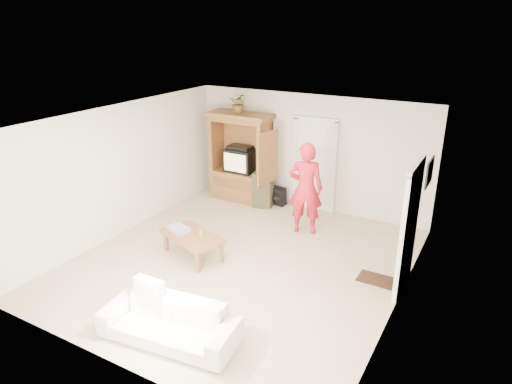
{
  "coord_description": "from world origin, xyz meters",
  "views": [
    {
      "loc": [
        3.79,
        -6.17,
        4.12
      ],
      "look_at": [
        -0.02,
        0.6,
        1.15
      ],
      "focal_mm": 32.0,
      "sensor_mm": 36.0,
      "label": 1
    }
  ],
  "objects_px": {
    "armoire": "(241,163)",
    "sofa": "(169,322)",
    "man": "(306,189)",
    "coffee_table": "(192,237)"
  },
  "relations": [
    {
      "from": "armoire",
      "to": "coffee_table",
      "type": "distance_m",
      "value": 3.04
    },
    {
      "from": "armoire",
      "to": "man",
      "type": "height_order",
      "value": "armoire"
    },
    {
      "from": "armoire",
      "to": "sofa",
      "type": "relative_size",
      "value": 1.11
    },
    {
      "from": "sofa",
      "to": "coffee_table",
      "type": "height_order",
      "value": "sofa"
    },
    {
      "from": "sofa",
      "to": "coffee_table",
      "type": "bearing_deg",
      "value": 112.02
    },
    {
      "from": "armoire",
      "to": "man",
      "type": "distance_m",
      "value": 2.26
    },
    {
      "from": "sofa",
      "to": "coffee_table",
      "type": "distance_m",
      "value": 2.32
    },
    {
      "from": "man",
      "to": "sofa",
      "type": "height_order",
      "value": "man"
    },
    {
      "from": "armoire",
      "to": "coffee_table",
      "type": "height_order",
      "value": "armoire"
    },
    {
      "from": "man",
      "to": "sofa",
      "type": "relative_size",
      "value": 1.0
    }
  ]
}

